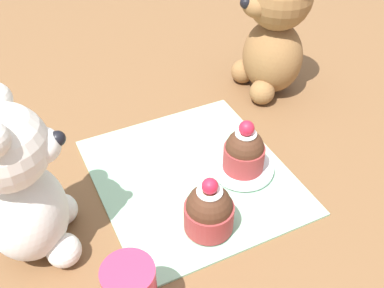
{
  "coord_description": "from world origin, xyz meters",
  "views": [
    {
      "loc": [
        -0.38,
        0.18,
        0.41
      ],
      "look_at": [
        0.0,
        0.0,
        0.06
      ],
      "focal_mm": 42.0,
      "sensor_mm": 36.0,
      "label": 1
    }
  ],
  "objects": [
    {
      "name": "teddy_bear_cream",
      "position": [
        -0.02,
        0.2,
        0.09
      ],
      "size": [
        0.11,
        0.11,
        0.19
      ],
      "rotation": [
        0.0,
        0.0,
        -0.18
      ],
      "color": "silver",
      "rests_on": "ground_plane"
    },
    {
      "name": "teddy_bear_tan",
      "position": [
        0.13,
        -0.2,
        0.1
      ],
      "size": [
        0.11,
        0.11,
        0.21
      ],
      "rotation": [
        0.0,
        0.0,
        3.07
      ],
      "color": "olive",
      "rests_on": "ground_plane"
    },
    {
      "name": "saucer_plate",
      "position": [
        -0.02,
        -0.06,
        0.01
      ],
      "size": [
        0.08,
        0.08,
        0.01
      ],
      "primitive_type": "cylinder",
      "color": "silver",
      "rests_on": "knitted_placemat"
    },
    {
      "name": "cupcake_near_cream_bear",
      "position": [
        -0.09,
        0.02,
        0.03
      ],
      "size": [
        0.06,
        0.06,
        0.07
      ],
      "color": "#993333",
      "rests_on": "knitted_placemat"
    },
    {
      "name": "knitted_placemat",
      "position": [
        0.0,
        0.0,
        0.0
      ],
      "size": [
        0.26,
        0.24,
        0.01
      ],
      "primitive_type": "cube",
      "color": "#8EBC99",
      "rests_on": "ground_plane"
    },
    {
      "name": "cupcake_near_tan_bear",
      "position": [
        -0.02,
        -0.06,
        0.04
      ],
      "size": [
        0.05,
        0.05,
        0.07
      ],
      "color": "#993333",
      "rests_on": "saucer_plate"
    },
    {
      "name": "ground_plane",
      "position": [
        0.0,
        0.0,
        0.0
      ],
      "size": [
        4.0,
        4.0,
        0.0
      ],
      "primitive_type": "plane",
      "color": "brown"
    }
  ]
}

